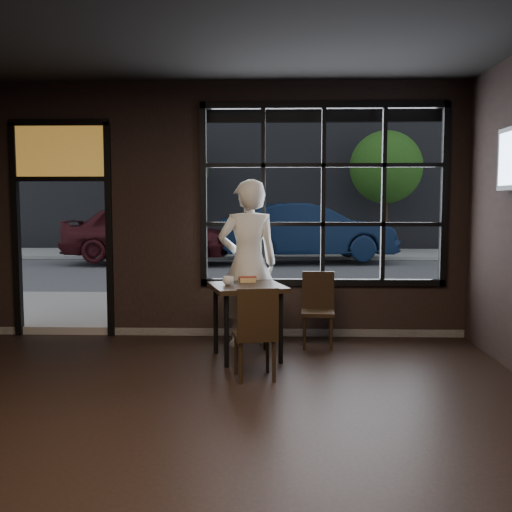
{
  "coord_description": "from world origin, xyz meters",
  "views": [
    {
      "loc": [
        0.59,
        -4.02,
        1.72
      ],
      "look_at": [
        0.4,
        2.2,
        1.15
      ],
      "focal_mm": 42.0,
      "sensor_mm": 36.0,
      "label": 1
    }
  ],
  "objects_px": {
    "navy_car": "(307,231)",
    "man": "(248,263)",
    "cafe_table": "(247,321)",
    "chair_near": "(255,332)"
  },
  "relations": [
    {
      "from": "chair_near",
      "to": "man",
      "type": "height_order",
      "value": "man"
    },
    {
      "from": "cafe_table",
      "to": "navy_car",
      "type": "relative_size",
      "value": 0.17
    },
    {
      "from": "cafe_table",
      "to": "man",
      "type": "height_order",
      "value": "man"
    },
    {
      "from": "navy_car",
      "to": "man",
      "type": "bearing_deg",
      "value": 164.26
    },
    {
      "from": "cafe_table",
      "to": "chair_near",
      "type": "xyz_separation_m",
      "value": [
        0.11,
        -0.75,
        0.05
      ]
    },
    {
      "from": "cafe_table",
      "to": "man",
      "type": "bearing_deg",
      "value": 74.91
    },
    {
      "from": "navy_car",
      "to": "chair_near",
      "type": "bearing_deg",
      "value": 165.76
    },
    {
      "from": "cafe_table",
      "to": "navy_car",
      "type": "bearing_deg",
      "value": 66.63
    },
    {
      "from": "cafe_table",
      "to": "navy_car",
      "type": "height_order",
      "value": "navy_car"
    },
    {
      "from": "chair_near",
      "to": "navy_car",
      "type": "relative_size",
      "value": 0.19
    }
  ]
}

